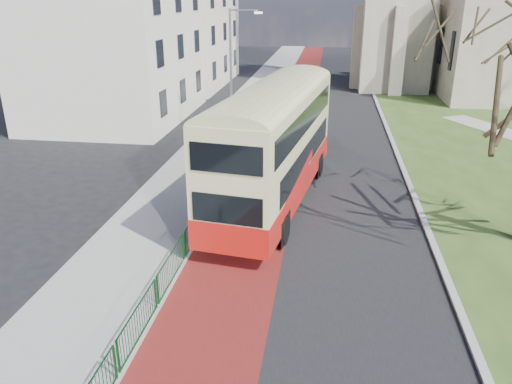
# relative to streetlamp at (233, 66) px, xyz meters

# --- Properties ---
(ground) EXTENTS (160.00, 160.00, 0.00)m
(ground) POSITION_rel_streetlamp_xyz_m (4.35, -18.00, -4.59)
(ground) COLOR black
(ground) RESTS_ON ground
(road_carriageway) EXTENTS (9.00, 120.00, 0.01)m
(road_carriageway) POSITION_rel_streetlamp_xyz_m (5.85, 2.00, -4.59)
(road_carriageway) COLOR black
(road_carriageway) RESTS_ON ground
(bus_lane) EXTENTS (3.40, 120.00, 0.01)m
(bus_lane) POSITION_rel_streetlamp_xyz_m (3.15, 2.00, -4.59)
(bus_lane) COLOR #591414
(bus_lane) RESTS_ON ground
(pavement_west) EXTENTS (4.00, 120.00, 0.12)m
(pavement_west) POSITION_rel_streetlamp_xyz_m (-0.65, 2.00, -4.53)
(pavement_west) COLOR gray
(pavement_west) RESTS_ON ground
(kerb_west) EXTENTS (0.25, 120.00, 0.13)m
(kerb_west) POSITION_rel_streetlamp_xyz_m (1.35, 2.00, -4.53)
(kerb_west) COLOR #999993
(kerb_west) RESTS_ON ground
(kerb_east) EXTENTS (0.25, 80.00, 0.13)m
(kerb_east) POSITION_rel_streetlamp_xyz_m (10.45, 4.00, -4.53)
(kerb_east) COLOR #999993
(kerb_east) RESTS_ON ground
(pedestrian_railing) EXTENTS (0.07, 24.00, 1.12)m
(pedestrian_railing) POSITION_rel_streetlamp_xyz_m (1.40, -14.00, -4.04)
(pedestrian_railing) COLOR #0E3D19
(pedestrian_railing) RESTS_ON ground
(street_block_near) EXTENTS (10.30, 14.30, 13.00)m
(street_block_near) POSITION_rel_streetlamp_xyz_m (-9.65, 4.00, 1.92)
(street_block_near) COLOR silver
(street_block_near) RESTS_ON ground
(street_block_far) EXTENTS (10.30, 16.30, 11.50)m
(street_block_far) POSITION_rel_streetlamp_xyz_m (-9.65, 20.00, 1.17)
(street_block_far) COLOR beige
(street_block_far) RESTS_ON ground
(streetlamp) EXTENTS (2.13, 0.18, 8.00)m
(streetlamp) POSITION_rel_streetlamp_xyz_m (0.00, 0.00, 0.00)
(streetlamp) COLOR gray
(streetlamp) RESTS_ON pavement_west
(bus) EXTENTS (4.63, 12.79, 5.23)m
(bus) POSITION_rel_streetlamp_xyz_m (3.95, -11.32, -1.61)
(bus) COLOR red
(bus) RESTS_ON ground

